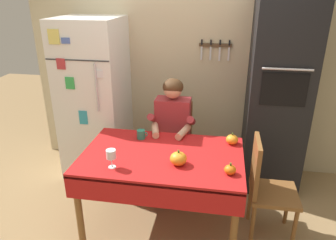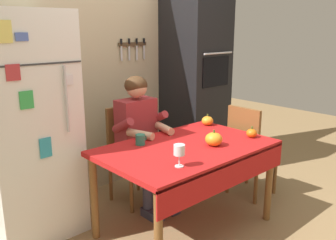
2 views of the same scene
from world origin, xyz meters
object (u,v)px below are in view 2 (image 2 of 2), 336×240
(refrigerator, at_px, (26,127))
(pumpkin_small, at_px, (214,139))
(dining_table, at_px, (188,156))
(coffee_mug, at_px, (140,140))
(wine_glass, at_px, (179,151))
(pumpkin_medium, at_px, (207,121))
(pumpkin_large, at_px, (252,133))
(chair_behind_person, at_px, (129,150))
(chair_right_side, at_px, (248,148))
(wall_oven, at_px, (195,82))
(seated_person, at_px, (141,131))

(refrigerator, relative_size, pumpkin_small, 12.91)
(dining_table, distance_m, coffee_mug, 0.41)
(wine_glass, distance_m, pumpkin_medium, 1.13)
(wine_glass, height_order, pumpkin_large, wine_glass)
(refrigerator, height_order, chair_behind_person, refrigerator)
(chair_behind_person, distance_m, chair_right_side, 1.18)
(wine_glass, relative_size, pumpkin_large, 1.61)
(wall_oven, relative_size, wine_glass, 13.29)
(refrigerator, height_order, pumpkin_large, refrigerator)
(coffee_mug, distance_m, pumpkin_small, 0.59)
(refrigerator, bearing_deg, pumpkin_large, -35.30)
(refrigerator, distance_m, pumpkin_medium, 1.65)
(chair_right_side, height_order, pumpkin_small, chair_right_side)
(wall_oven, bearing_deg, chair_behind_person, -172.99)
(chair_behind_person, bearing_deg, wall_oven, 7.01)
(wine_glass, bearing_deg, coffee_mug, 79.63)
(chair_behind_person, bearing_deg, pumpkin_small, -79.42)
(chair_right_side, distance_m, coffee_mug, 1.21)
(pumpkin_small, bearing_deg, wine_glass, -165.31)
(pumpkin_medium, bearing_deg, wall_oven, 52.90)
(chair_behind_person, bearing_deg, pumpkin_medium, -37.46)
(refrigerator, distance_m, dining_table, 1.32)
(coffee_mug, bearing_deg, seated_person, 51.34)
(dining_table, bearing_deg, wall_oven, 41.31)
(seated_person, bearing_deg, pumpkin_small, -76.77)
(refrigerator, xyz_separation_m, chair_behind_person, (0.94, -0.09, -0.39))
(chair_behind_person, height_order, chair_right_side, same)
(refrigerator, xyz_separation_m, coffee_mug, (0.69, -0.59, -0.12))
(seated_person, relative_size, chair_right_side, 1.34)
(refrigerator, xyz_separation_m, wine_glass, (0.59, -1.15, -0.05))
(wall_oven, bearing_deg, dining_table, -138.69)
(pumpkin_medium, bearing_deg, coffee_mug, -177.79)
(seated_person, distance_m, wine_glass, 0.94)
(pumpkin_large, height_order, pumpkin_small, pumpkin_small)
(dining_table, height_order, wine_glass, wine_glass)
(wine_glass, bearing_deg, chair_behind_person, 71.67)
(coffee_mug, distance_m, wine_glass, 0.57)
(wine_glass, height_order, pumpkin_small, wine_glass)
(refrigerator, relative_size, chair_right_side, 1.94)
(dining_table, bearing_deg, pumpkin_large, -19.03)
(wine_glass, height_order, pumpkin_medium, wine_glass)
(wine_glass, relative_size, pumpkin_small, 1.13)
(pumpkin_large, relative_size, pumpkin_medium, 0.88)
(wall_oven, relative_size, pumpkin_small, 15.07)
(wall_oven, relative_size, chair_right_side, 2.26)
(coffee_mug, bearing_deg, wall_oven, 25.71)
(chair_behind_person, bearing_deg, refrigerator, 174.52)
(wine_glass, xyz_separation_m, pumpkin_small, (0.52, 0.14, -0.06))
(dining_table, xyz_separation_m, chair_right_side, (0.90, 0.04, -0.14))
(dining_table, distance_m, pumpkin_large, 0.63)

